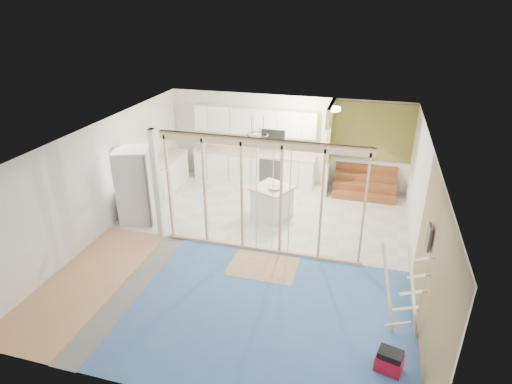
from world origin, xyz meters
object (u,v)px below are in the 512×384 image
(ladder, at_px, (404,292))
(island, at_px, (272,203))
(fridge, at_px, (135,186))
(toolbox, at_px, (389,361))

(ladder, bearing_deg, island, 118.68)
(fridge, relative_size, toolbox, 4.18)
(ladder, bearing_deg, toolbox, -111.37)
(toolbox, bearing_deg, fridge, 165.59)
(fridge, distance_m, ladder, 6.65)
(fridge, xyz_separation_m, ladder, (6.16, -2.49, -0.04))
(island, relative_size, ladder, 0.66)
(toolbox, bearing_deg, island, 137.69)
(toolbox, xyz_separation_m, ladder, (0.13, 0.80, 0.71))
(island, bearing_deg, ladder, -26.06)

